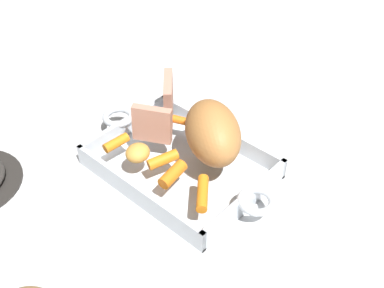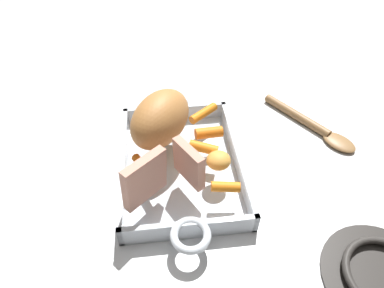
{
  "view_description": "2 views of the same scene",
  "coord_description": "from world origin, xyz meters",
  "px_view_note": "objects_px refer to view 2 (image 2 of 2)",
  "views": [
    {
      "loc": [
        -0.43,
        0.45,
        0.59
      ],
      "look_at": [
        -0.02,
        -0.01,
        0.07
      ],
      "focal_mm": 43.5,
      "sensor_mm": 36.0,
      "label": 1
    },
    {
      "loc": [
        0.42,
        -0.03,
        0.48
      ],
      "look_at": [
        -0.0,
        0.02,
        0.06
      ],
      "focal_mm": 30.02,
      "sensor_mm": 36.0,
      "label": 2
    }
  ],
  "objects_px": {
    "pork_roast": "(160,119)",
    "baby_carrot_long": "(204,148)",
    "roast_slice_thick": "(189,164)",
    "baby_carrot_northeast": "(203,113)",
    "potato_whole": "(219,160)",
    "roasting_dish": "(181,164)",
    "baby_carrot_center_right": "(225,187)",
    "baby_carrot_short": "(144,168)",
    "roast_slice_thin": "(145,179)",
    "serving_spoon": "(313,125)",
    "baby_carrot_center_left": "(209,133)"
  },
  "relations": [
    {
      "from": "pork_roast",
      "to": "baby_carrot_long",
      "type": "relative_size",
      "value": 2.68
    },
    {
      "from": "baby_carrot_center_right",
      "to": "potato_whole",
      "type": "bearing_deg",
      "value": -177.33
    },
    {
      "from": "serving_spoon",
      "to": "roasting_dish",
      "type": "bearing_deg",
      "value": -106.8
    },
    {
      "from": "roasting_dish",
      "to": "roast_slice_thin",
      "type": "xyz_separation_m",
      "value": [
        0.09,
        -0.06,
        0.07
      ]
    },
    {
      "from": "roast_slice_thin",
      "to": "baby_carrot_center_right",
      "type": "bearing_deg",
      "value": 87.84
    },
    {
      "from": "roasting_dish",
      "to": "potato_whole",
      "type": "xyz_separation_m",
      "value": [
        0.04,
        0.06,
        0.05
      ]
    },
    {
      "from": "potato_whole",
      "to": "baby_carrot_northeast",
      "type": "bearing_deg",
      "value": -177.14
    },
    {
      "from": "roast_slice_thick",
      "to": "baby_carrot_northeast",
      "type": "height_order",
      "value": "roast_slice_thick"
    },
    {
      "from": "pork_roast",
      "to": "baby_carrot_center_left",
      "type": "height_order",
      "value": "pork_roast"
    },
    {
      "from": "baby_carrot_long",
      "to": "serving_spoon",
      "type": "relative_size",
      "value": 0.25
    },
    {
      "from": "baby_carrot_northeast",
      "to": "baby_carrot_long",
      "type": "xyz_separation_m",
      "value": [
        0.1,
        -0.01,
        0.0
      ]
    },
    {
      "from": "baby_carrot_short",
      "to": "baby_carrot_center_right",
      "type": "bearing_deg",
      "value": 66.75
    },
    {
      "from": "pork_roast",
      "to": "baby_carrot_northeast",
      "type": "relative_size",
      "value": 2.09
    },
    {
      "from": "serving_spoon",
      "to": "baby_carrot_short",
      "type": "bearing_deg",
      "value": -104.4
    },
    {
      "from": "baby_carrot_northeast",
      "to": "roasting_dish",
      "type": "bearing_deg",
      "value": -29.04
    },
    {
      "from": "baby_carrot_short",
      "to": "serving_spoon",
      "type": "relative_size",
      "value": 0.33
    },
    {
      "from": "pork_roast",
      "to": "baby_carrot_center_right",
      "type": "distance_m",
      "value": 0.18
    },
    {
      "from": "roast_slice_thin",
      "to": "baby_carrot_short",
      "type": "xyz_separation_m",
      "value": [
        -0.05,
        -0.0,
        -0.03
      ]
    },
    {
      "from": "baby_carrot_center_left",
      "to": "serving_spoon",
      "type": "xyz_separation_m",
      "value": [
        -0.05,
        0.24,
        -0.05
      ]
    },
    {
      "from": "baby_carrot_center_left",
      "to": "baby_carrot_center_right",
      "type": "distance_m",
      "value": 0.13
    },
    {
      "from": "roasting_dish",
      "to": "baby_carrot_short",
      "type": "relative_size",
      "value": 5.65
    },
    {
      "from": "baby_carrot_center_right",
      "to": "serving_spoon",
      "type": "xyz_separation_m",
      "value": [
        -0.18,
        0.23,
        -0.05
      ]
    },
    {
      "from": "baby_carrot_center_left",
      "to": "baby_carrot_long",
      "type": "distance_m",
      "value": 0.04
    },
    {
      "from": "baby_carrot_long",
      "to": "baby_carrot_short",
      "type": "xyz_separation_m",
      "value": [
        0.04,
        -0.11,
        -0.0
      ]
    },
    {
      "from": "roast_slice_thick",
      "to": "baby_carrot_northeast",
      "type": "relative_size",
      "value": 1.03
    },
    {
      "from": "serving_spoon",
      "to": "baby_carrot_center_left",
      "type": "bearing_deg",
      "value": -111.6
    },
    {
      "from": "baby_carrot_long",
      "to": "pork_roast",
      "type": "bearing_deg",
      "value": -121.21
    },
    {
      "from": "baby_carrot_northeast",
      "to": "pork_roast",
      "type": "bearing_deg",
      "value": -57.83
    },
    {
      "from": "roast_slice_thin",
      "to": "pork_roast",
      "type": "bearing_deg",
      "value": 167.2
    },
    {
      "from": "pork_roast",
      "to": "roast_slice_thick",
      "type": "distance_m",
      "value": 0.11
    },
    {
      "from": "baby_carrot_long",
      "to": "potato_whole",
      "type": "distance_m",
      "value": 0.05
    },
    {
      "from": "roasting_dish",
      "to": "baby_carrot_short",
      "type": "height_order",
      "value": "baby_carrot_short"
    },
    {
      "from": "roast_slice_thick",
      "to": "serving_spoon",
      "type": "xyz_separation_m",
      "value": [
        -0.15,
        0.29,
        -0.07
      ]
    },
    {
      "from": "baby_carrot_northeast",
      "to": "baby_carrot_long",
      "type": "bearing_deg",
      "value": -7.78
    },
    {
      "from": "roast_slice_thin",
      "to": "serving_spoon",
      "type": "bearing_deg",
      "value": 115.92
    },
    {
      "from": "baby_carrot_short",
      "to": "potato_whole",
      "type": "height_order",
      "value": "potato_whole"
    },
    {
      "from": "roasting_dish",
      "to": "baby_carrot_short",
      "type": "xyz_separation_m",
      "value": [
        0.04,
        -0.07,
        0.04
      ]
    },
    {
      "from": "serving_spoon",
      "to": "baby_carrot_long",
      "type": "bearing_deg",
      "value": -104.29
    },
    {
      "from": "roasting_dish",
      "to": "baby_carrot_center_right",
      "type": "xyz_separation_m",
      "value": [
        0.09,
        0.07,
        0.04
      ]
    },
    {
      "from": "roasting_dish",
      "to": "serving_spoon",
      "type": "distance_m",
      "value": 0.31
    },
    {
      "from": "baby_carrot_center_left",
      "to": "potato_whole",
      "type": "distance_m",
      "value": 0.08
    },
    {
      "from": "roast_slice_thick",
      "to": "roast_slice_thin",
      "type": "relative_size",
      "value": 0.86
    },
    {
      "from": "baby_carrot_long",
      "to": "baby_carrot_center_right",
      "type": "height_order",
      "value": "baby_carrot_long"
    },
    {
      "from": "roasting_dish",
      "to": "baby_carrot_center_left",
      "type": "height_order",
      "value": "baby_carrot_center_left"
    },
    {
      "from": "baby_carrot_short",
      "to": "potato_whole",
      "type": "distance_m",
      "value": 0.13
    },
    {
      "from": "baby_carrot_center_right",
      "to": "baby_carrot_northeast",
      "type": "bearing_deg",
      "value": -177.19
    },
    {
      "from": "roasting_dish",
      "to": "baby_carrot_northeast",
      "type": "relative_size",
      "value": 5.77
    },
    {
      "from": "roast_slice_thick",
      "to": "potato_whole",
      "type": "bearing_deg",
      "value": 109.72
    },
    {
      "from": "baby_carrot_long",
      "to": "roasting_dish",
      "type": "bearing_deg",
      "value": -89.93
    },
    {
      "from": "roasting_dish",
      "to": "baby_carrot_northeast",
      "type": "distance_m",
      "value": 0.12
    }
  ]
}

